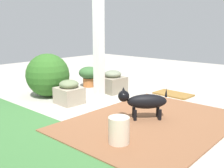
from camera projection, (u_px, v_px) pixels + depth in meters
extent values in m
plane|color=#B5ADA1|center=(114.00, 106.00, 4.24)|extent=(12.00, 12.00, 0.00)
cube|color=brown|center=(151.00, 122.00, 3.53)|extent=(1.80, 2.40, 0.02)
cube|color=white|center=(99.00, 39.00, 4.27)|extent=(0.14, 0.14, 2.11)
cube|color=gray|center=(113.00, 85.00, 5.13)|extent=(0.46, 0.46, 0.30)
ellipsoid|color=slate|center=(113.00, 74.00, 5.09)|extent=(0.33, 0.33, 0.15)
cube|color=#9F927C|center=(69.00, 96.00, 4.38)|extent=(0.42, 0.40, 0.27)
ellipsoid|color=#697653|center=(69.00, 84.00, 4.33)|extent=(0.32, 0.32, 0.14)
sphere|color=#2D5F21|center=(48.00, 75.00, 4.79)|extent=(0.79, 0.79, 0.79)
cylinder|color=#B46533|center=(89.00, 82.00, 5.63)|extent=(0.26, 0.26, 0.18)
ellipsoid|color=#366031|center=(89.00, 73.00, 5.59)|extent=(0.43, 0.43, 0.26)
ellipsoid|color=black|center=(147.00, 101.00, 3.57)|extent=(0.51, 0.52, 0.20)
sphere|color=black|center=(124.00, 96.00, 3.54)|extent=(0.15, 0.15, 0.15)
cone|color=black|center=(124.00, 91.00, 3.48)|extent=(0.05, 0.05, 0.06)
cone|color=black|center=(123.00, 89.00, 3.56)|extent=(0.05, 0.05, 0.06)
cylinder|color=black|center=(135.00, 116.00, 3.54)|extent=(0.05, 0.05, 0.16)
cylinder|color=black|center=(134.00, 113.00, 3.66)|extent=(0.05, 0.05, 0.16)
cylinder|color=black|center=(160.00, 115.00, 3.56)|extent=(0.05, 0.05, 0.16)
cylinder|color=black|center=(158.00, 112.00, 3.69)|extent=(0.05, 0.05, 0.16)
cone|color=black|center=(166.00, 92.00, 3.57)|extent=(0.04, 0.04, 0.13)
cylinder|color=beige|center=(119.00, 131.00, 2.85)|extent=(0.23, 0.23, 0.31)
cube|color=olive|center=(173.00, 94.00, 4.95)|extent=(0.69, 0.43, 0.03)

